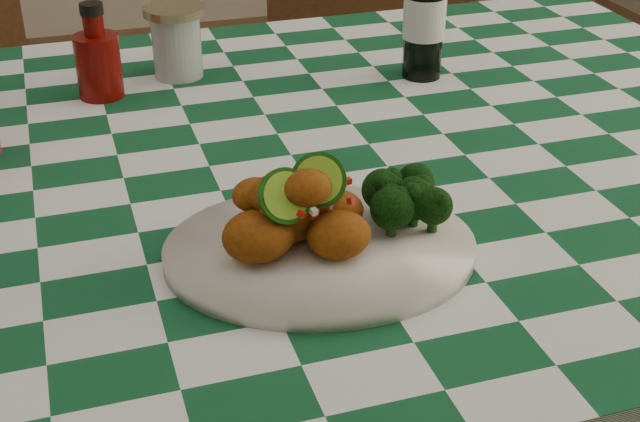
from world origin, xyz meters
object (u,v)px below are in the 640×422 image
object	(u,v)px
plate	(320,251)
wooden_chair_right	(369,125)
mason_jar	(176,42)
dining_table	(226,412)
fried_chicken_pile	(304,209)
ketchup_bottle	(97,51)
beer_bottle	(425,4)

from	to	relation	value
plate	wooden_chair_right	world-z (taller)	wooden_chair_right
mason_jar	wooden_chair_right	bearing A→B (deg)	39.57
dining_table	plate	size ratio (longest dim) A/B	5.31
fried_chicken_pile	dining_table	bearing A→B (deg)	101.77
fried_chicken_pile	ketchup_bottle	size ratio (longest dim) A/B	0.99
mason_jar	dining_table	bearing A→B (deg)	-93.07
plate	mason_jar	xyz separation A→B (m)	(-0.05, 0.54, 0.04)
plate	beer_bottle	size ratio (longest dim) A/B	1.43
beer_bottle	wooden_chair_right	world-z (taller)	beer_bottle
ketchup_bottle	mason_jar	distance (m)	0.13
wooden_chair_right	mason_jar	bearing A→B (deg)	-122.51
dining_table	fried_chicken_pile	world-z (taller)	fried_chicken_pile
dining_table	beer_bottle	bearing A→B (deg)	28.81
fried_chicken_pile	ketchup_bottle	world-z (taller)	ketchup_bottle
dining_table	beer_bottle	size ratio (longest dim) A/B	7.62
plate	fried_chicken_pile	xyz separation A→B (m)	(-0.02, 0.00, 0.05)
dining_table	wooden_chair_right	distance (m)	0.83
plate	beer_bottle	xyz separation A→B (m)	(0.30, 0.44, 0.10)
plate	ketchup_bottle	bearing A→B (deg)	108.39
beer_bottle	fried_chicken_pile	bearing A→B (deg)	-125.69
fried_chicken_pile	plate	bearing A→B (deg)	0.00
plate	ketchup_bottle	world-z (taller)	ketchup_bottle
ketchup_bottle	wooden_chair_right	size ratio (longest dim) A/B	0.14
plate	beer_bottle	bearing A→B (deg)	55.72
fried_chicken_pile	beer_bottle	world-z (taller)	beer_bottle
dining_table	mason_jar	xyz separation A→B (m)	(0.02, 0.31, 0.45)
ketchup_bottle	fried_chicken_pile	bearing A→B (deg)	-73.28
fried_chicken_pile	mason_jar	world-z (taller)	mason_jar
dining_table	mason_jar	bearing A→B (deg)	86.93
dining_table	plate	bearing A→B (deg)	-74.57
ketchup_bottle	mason_jar	world-z (taller)	ketchup_bottle
beer_bottle	wooden_chair_right	distance (m)	0.64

